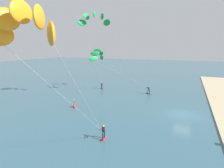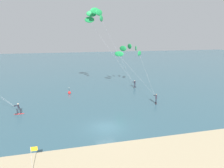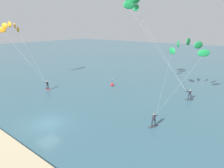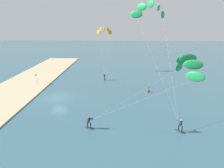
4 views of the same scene
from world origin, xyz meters
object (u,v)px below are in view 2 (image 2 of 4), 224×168
kitesurfer_mid_water (130,51)px  beach_flag (33,154)px  kitesurfer_nearshore (97,18)px  marker_buoy (69,93)px

kitesurfer_mid_water → beach_flag: bearing=-124.1°
kitesurfer_mid_water → beach_flag: size_ratio=6.26×
beach_flag → kitesurfer_nearshore: bearing=66.6°
kitesurfer_mid_water → marker_buoy: bearing=-172.5°
kitesurfer_nearshore → beach_flag: bearing=-113.4°
kitesurfer_nearshore → kitesurfer_mid_water: bearing=21.5°
beach_flag → kitesurfer_mid_water: bearing=55.9°
kitesurfer_nearshore → marker_buoy: (-5.51, 1.27, -14.09)m
kitesurfer_nearshore → kitesurfer_mid_water: 10.40m
marker_buoy → beach_flag: size_ratio=0.63×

